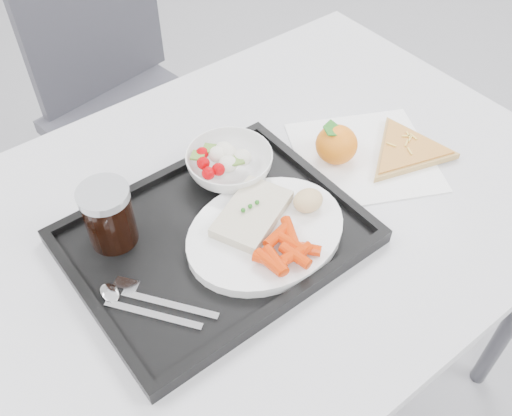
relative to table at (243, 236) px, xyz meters
name	(u,v)px	position (x,y,z in m)	size (l,w,h in m)	color
table	(243,236)	(0.00, 0.00, 0.00)	(1.20, 0.80, 0.75)	#B8B9BB
chair	(122,86)	(0.13, 0.74, -0.15)	(0.48, 0.48, 0.93)	#38373F
tray	(215,238)	(-0.07, -0.03, 0.08)	(0.45, 0.35, 0.03)	black
dinner_plate	(266,233)	(-0.01, -0.08, 0.09)	(0.27, 0.27, 0.02)	white
fish_fillet	(252,213)	(-0.01, -0.04, 0.11)	(0.16, 0.13, 0.03)	beige
bread_roll	(308,201)	(0.07, -0.08, 0.12)	(0.06, 0.05, 0.03)	tan
salad_bowl	(229,164)	(0.03, 0.07, 0.11)	(0.15, 0.15, 0.05)	white
cola_glass	(109,215)	(-0.20, 0.07, 0.14)	(0.08, 0.08, 0.11)	black
cutlery	(141,302)	(-0.23, -0.06, 0.08)	(0.13, 0.16, 0.01)	silver
napkin	(363,156)	(0.26, -0.03, 0.07)	(0.33, 0.33, 0.00)	white
tangerine	(337,144)	(0.22, 0.00, 0.10)	(0.09, 0.09, 0.07)	orange
pizza_slice	(407,150)	(0.33, -0.07, 0.08)	(0.25, 0.25, 0.02)	tan
carrot_pile	(286,250)	(-0.02, -0.14, 0.11)	(0.10, 0.10, 0.03)	red
salad_contents	(223,158)	(0.02, 0.09, 0.12)	(0.10, 0.08, 0.03)	#AA0005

